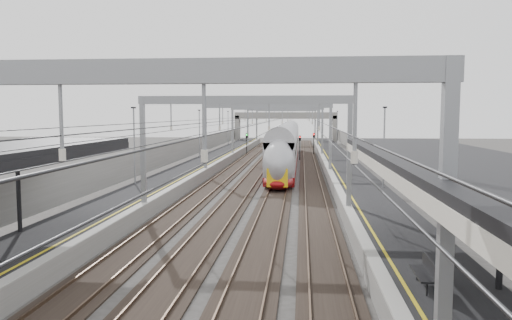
% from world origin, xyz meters
% --- Properties ---
extents(platform_left, '(4.00, 120.00, 1.00)m').
position_xyz_m(platform_left, '(-8.00, 45.00, 0.50)').
color(platform_left, black).
rests_on(platform_left, ground).
extents(platform_right, '(4.00, 120.00, 1.00)m').
position_xyz_m(platform_right, '(8.00, 45.00, 0.50)').
color(platform_right, black).
rests_on(platform_right, ground).
extents(tracks, '(11.40, 140.00, 0.20)m').
position_xyz_m(tracks, '(0.00, 45.00, 0.05)').
color(tracks, black).
rests_on(tracks, ground).
extents(overhead_line, '(13.00, 140.00, 6.60)m').
position_xyz_m(overhead_line, '(0.00, 51.62, 6.14)').
color(overhead_line, gray).
rests_on(overhead_line, platform_left).
extents(overbridge, '(22.00, 2.20, 6.90)m').
position_xyz_m(overbridge, '(0.00, 100.00, 5.31)').
color(overbridge, slate).
rests_on(overbridge, ground).
extents(wall_left, '(0.30, 120.00, 3.20)m').
position_xyz_m(wall_left, '(-11.20, 45.00, 1.60)').
color(wall_left, slate).
rests_on(wall_left, ground).
extents(wall_right, '(0.30, 120.00, 3.20)m').
position_xyz_m(wall_right, '(11.20, 45.00, 1.60)').
color(wall_right, slate).
rests_on(wall_right, ground).
extents(train, '(2.74, 49.89, 4.33)m').
position_xyz_m(train, '(1.50, 55.53, 2.12)').
color(train, maroon).
rests_on(train, ground).
extents(bench, '(0.53, 1.86, 0.95)m').
position_xyz_m(bench, '(7.42, 7.89, 1.58)').
color(bench, black).
rests_on(bench, platform_right).
extents(signal_green, '(0.32, 0.32, 3.48)m').
position_xyz_m(signal_green, '(-5.20, 70.29, 2.42)').
color(signal_green, black).
rests_on(signal_green, ground).
extents(signal_red_near, '(0.32, 0.32, 3.48)m').
position_xyz_m(signal_red_near, '(3.20, 62.82, 2.42)').
color(signal_red_near, black).
rests_on(signal_red_near, ground).
extents(signal_red_far, '(0.32, 0.32, 3.48)m').
position_xyz_m(signal_red_far, '(5.40, 72.86, 2.42)').
color(signal_red_far, black).
rests_on(signal_red_far, ground).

